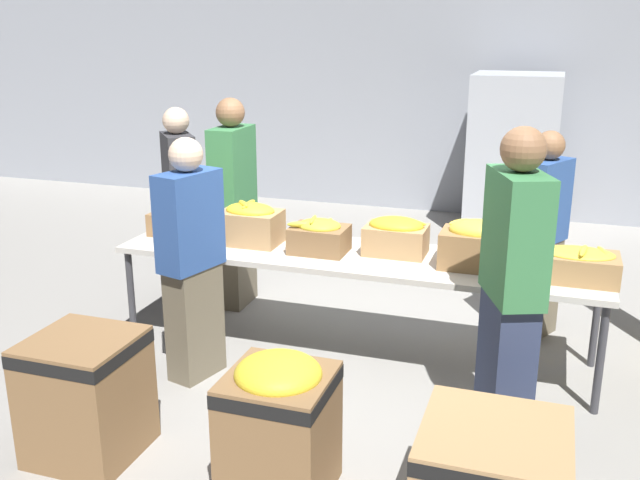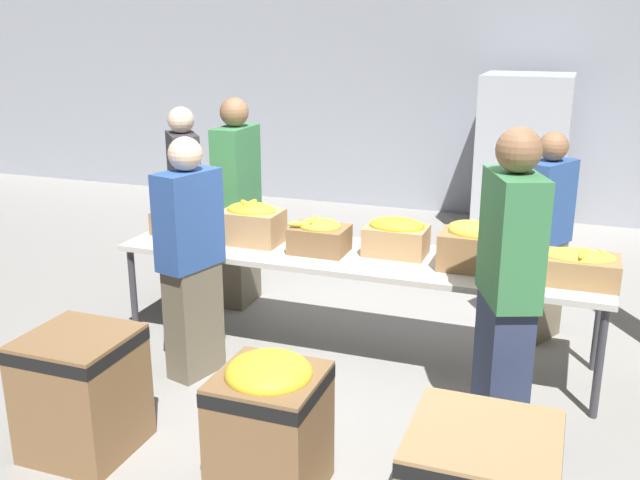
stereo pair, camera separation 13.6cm
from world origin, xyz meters
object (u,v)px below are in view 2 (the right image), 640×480
(donation_bin_1, at_px, (270,421))
(pallet_stack_0, at_px, (522,158))
(banana_box_4, at_px, (478,246))
(donation_bin_0, at_px, (82,388))
(sorting_table, at_px, (356,260))
(volunteer_4, at_px, (237,204))
(volunteer_2, at_px, (545,239))
(volunteer_1, at_px, (507,292))
(banana_box_5, at_px, (578,266))
(banana_box_2, at_px, (319,235))
(banana_box_3, at_px, (396,236))
(volunteer_0, at_px, (186,204))
(banana_box_0, at_px, (183,218))
(banana_box_1, at_px, (252,222))
(volunteer_3, at_px, (191,261))

(donation_bin_1, distance_m, pallet_stack_0, 5.25)
(banana_box_4, xyz_separation_m, donation_bin_0, (-1.86, -1.62, -0.54))
(sorting_table, height_order, volunteer_4, volunteer_4)
(volunteer_2, bearing_deg, volunteer_1, 22.61)
(banana_box_4, xyz_separation_m, volunteer_1, (0.26, -0.72, -0.03))
(banana_box_5, bearing_deg, banana_box_4, 176.23)
(banana_box_2, relative_size, banana_box_3, 0.95)
(volunteer_0, height_order, donation_bin_1, volunteer_0)
(banana_box_0, distance_m, banana_box_1, 0.60)
(banana_box_3, bearing_deg, sorting_table, -159.57)
(volunteer_1, bearing_deg, pallet_stack_0, -17.53)
(volunteer_2, distance_m, pallet_stack_0, 2.80)
(banana_box_1, xyz_separation_m, donation_bin_1, (0.87, -1.65, -0.50))
(banana_box_2, distance_m, banana_box_5, 1.69)
(banana_box_3, relative_size, volunteer_1, 0.24)
(sorting_table, xyz_separation_m, banana_box_1, (-0.79, 0.01, 0.20))
(volunteer_0, xyz_separation_m, donation_bin_1, (1.79, -2.30, -0.41))
(banana_box_5, relative_size, donation_bin_1, 0.65)
(volunteer_0, relative_size, donation_bin_1, 2.17)
(pallet_stack_0, bearing_deg, banana_box_0, -122.28)
(volunteer_1, bearing_deg, banana_box_3, 23.41)
(volunteer_1, relative_size, donation_bin_0, 2.59)
(sorting_table, relative_size, banana_box_5, 6.82)
(banana_box_1, distance_m, donation_bin_1, 1.93)
(banana_box_1, height_order, pallet_stack_0, pallet_stack_0)
(volunteer_0, bearing_deg, banana_box_2, 25.47)
(volunteer_2, xyz_separation_m, pallet_stack_0, (-0.40, 2.77, 0.10))
(banana_box_1, relative_size, pallet_stack_0, 0.24)
(sorting_table, xyz_separation_m, volunteer_3, (-0.92, -0.64, 0.09))
(volunteer_0, bearing_deg, sorting_table, 29.85)
(sorting_table, height_order, banana_box_0, banana_box_0)
(banana_box_2, bearing_deg, banana_box_5, -0.96)
(banana_box_1, relative_size, banana_box_5, 0.88)
(banana_box_5, xyz_separation_m, volunteer_0, (-3.15, 0.72, -0.05))
(banana_box_3, relative_size, donation_bin_1, 0.56)
(volunteer_2, relative_size, donation_bin_0, 2.27)
(volunteer_1, bearing_deg, volunteer_0, 42.22)
(volunteer_4, bearing_deg, volunteer_2, 92.66)
(banana_box_3, distance_m, volunteer_0, 2.05)
(pallet_stack_0, bearing_deg, volunteer_1, -86.22)
(banana_box_5, relative_size, volunteer_4, 0.28)
(banana_box_4, height_order, volunteer_2, volunteer_2)
(banana_box_4, relative_size, donation_bin_0, 0.70)
(banana_box_2, relative_size, volunteer_0, 0.25)
(banana_box_1, height_order, banana_box_5, banana_box_1)
(banana_box_0, distance_m, volunteer_3, 0.85)
(donation_bin_1, bearing_deg, banana_box_4, 65.32)
(volunteer_1, bearing_deg, volunteer_4, 37.96)
(banana_box_4, bearing_deg, pallet_stack_0, 90.35)
(pallet_stack_0, bearing_deg, sorting_table, -102.79)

